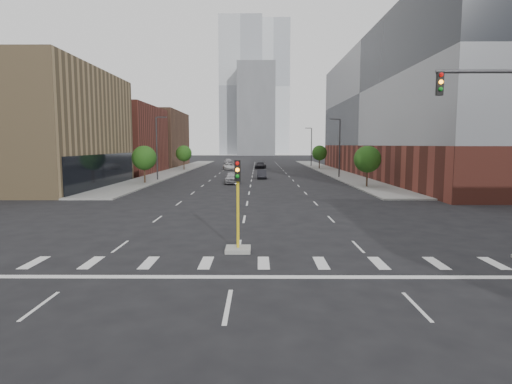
{
  "coord_description": "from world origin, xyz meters",
  "views": [
    {
      "loc": [
        0.96,
        -11.11,
        5.1
      ],
      "look_at": [
        0.85,
        12.45,
        2.5
      ],
      "focal_mm": 30.0,
      "sensor_mm": 36.0,
      "label": 1
    }
  ],
  "objects_px": {
    "median_traffic_signal": "(238,232)",
    "car_distant": "(228,161)",
    "car_deep_right": "(261,165)",
    "car_mid_right": "(262,174)",
    "car_far_left": "(229,166)",
    "car_near_left": "(232,178)"
  },
  "relations": [
    {
      "from": "car_far_left",
      "to": "car_distant",
      "type": "bearing_deg",
      "value": 84.33
    },
    {
      "from": "car_far_left",
      "to": "car_deep_right",
      "type": "relative_size",
      "value": 0.98
    },
    {
      "from": "median_traffic_signal",
      "to": "car_deep_right",
      "type": "xyz_separation_m",
      "value": [
        1.5,
        72.49,
        -0.25
      ]
    },
    {
      "from": "car_mid_right",
      "to": "car_far_left",
      "type": "relative_size",
      "value": 0.82
    },
    {
      "from": "car_deep_right",
      "to": "car_distant",
      "type": "distance_m",
      "value": 20.76
    },
    {
      "from": "car_mid_right",
      "to": "car_distant",
      "type": "distance_m",
      "value": 47.73
    },
    {
      "from": "car_near_left",
      "to": "car_deep_right",
      "type": "xyz_separation_m",
      "value": [
        3.93,
        36.42,
        -0.08
      ]
    },
    {
      "from": "car_mid_right",
      "to": "car_distant",
      "type": "relative_size",
      "value": 0.82
    },
    {
      "from": "car_near_left",
      "to": "car_far_left",
      "type": "xyz_separation_m",
      "value": [
        -2.59,
        31.64,
        -0.12
      ]
    },
    {
      "from": "median_traffic_signal",
      "to": "car_distant",
      "type": "height_order",
      "value": "median_traffic_signal"
    },
    {
      "from": "car_deep_right",
      "to": "car_mid_right",
      "type": "bearing_deg",
      "value": -82.22
    },
    {
      "from": "car_near_left",
      "to": "car_distant",
      "type": "bearing_deg",
      "value": 94.1
    },
    {
      "from": "car_deep_right",
      "to": "car_distant",
      "type": "height_order",
      "value": "car_distant"
    },
    {
      "from": "car_near_left",
      "to": "car_deep_right",
      "type": "relative_size",
      "value": 0.95
    },
    {
      "from": "car_near_left",
      "to": "car_distant",
      "type": "height_order",
      "value": "car_distant"
    },
    {
      "from": "car_far_left",
      "to": "car_distant",
      "type": "height_order",
      "value": "car_distant"
    },
    {
      "from": "car_near_left",
      "to": "car_mid_right",
      "type": "xyz_separation_m",
      "value": [
        3.93,
        8.45,
        -0.14
      ]
    },
    {
      "from": "car_far_left",
      "to": "car_distant",
      "type": "distance_m",
      "value": 23.88
    },
    {
      "from": "median_traffic_signal",
      "to": "car_distant",
      "type": "distance_m",
      "value": 91.77
    },
    {
      "from": "car_mid_right",
      "to": "car_far_left",
      "type": "xyz_separation_m",
      "value": [
        -6.52,
        23.19,
        0.02
      ]
    },
    {
      "from": "median_traffic_signal",
      "to": "car_distant",
      "type": "bearing_deg",
      "value": 94.25
    },
    {
      "from": "median_traffic_signal",
      "to": "car_near_left",
      "type": "xyz_separation_m",
      "value": [
        -2.43,
        36.06,
        -0.17
      ]
    }
  ]
}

